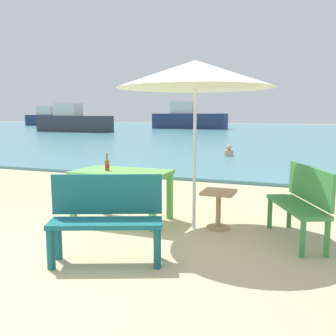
{
  "coord_description": "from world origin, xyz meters",
  "views": [
    {
      "loc": [
        2.29,
        -3.43,
        1.6
      ],
      "look_at": [
        -0.15,
        3.0,
        0.6
      ],
      "focal_mm": 39.91,
      "sensor_mm": 36.0,
      "label": 1
    }
  ],
  "objects": [
    {
      "name": "patio_umbrella",
      "position": [
        0.83,
        1.43,
        2.12
      ],
      "size": [
        2.1,
        2.1,
        2.3
      ],
      "color": "silver",
      "rests_on": "ground_plane"
    },
    {
      "name": "sea_water",
      "position": [
        0.0,
        30.0,
        0.04
      ],
      "size": [
        120.0,
        50.0,
        0.08
      ],
      "primitive_type": "cube",
      "color": "teal",
      "rests_on": "ground_plane"
    },
    {
      "name": "ground_plane",
      "position": [
        0.0,
        0.0,
        0.0
      ],
      "size": [
        120.0,
        120.0,
        0.0
      ],
      "primitive_type": "plane",
      "color": "#C6B287"
    },
    {
      "name": "boat_sailboat",
      "position": [
        -9.53,
        33.69,
        1.07
      ],
      "size": [
        7.59,
        2.07,
        2.76
      ],
      "color": "navy",
      "rests_on": "sea_water"
    },
    {
      "name": "picnic_table_green",
      "position": [
        -0.3,
        1.45,
        0.65
      ],
      "size": [
        1.4,
        0.8,
        0.76
      ],
      "color": "#60B24C",
      "rests_on": "ground_plane"
    },
    {
      "name": "boat_barge",
      "position": [
        -29.64,
        37.1,
        0.97
      ],
      "size": [
        6.77,
        1.85,
        2.46
      ],
      "color": "navy",
      "rests_on": "sea_water"
    },
    {
      "name": "swimmer_person",
      "position": [
        -0.45,
        10.02,
        0.24
      ],
      "size": [
        0.34,
        0.34,
        0.41
      ],
      "color": "tan",
      "rests_on": "sea_water"
    },
    {
      "name": "boat_tanker",
      "position": [
        -16.71,
        23.8,
        0.94
      ],
      "size": [
        6.62,
        1.8,
        2.41
      ],
      "color": "#38383F",
      "rests_on": "sea_water"
    },
    {
      "name": "bench_teal_center",
      "position": [
        0.28,
        -0.02,
        0.54
      ],
      "size": [
        1.25,
        0.78,
        0.95
      ],
      "color": "#196066",
      "rests_on": "ground_plane"
    },
    {
      "name": "bench_green_left",
      "position": [
        2.24,
        1.44,
        0.54
      ],
      "size": [
        0.82,
        1.24,
        0.95
      ],
      "color": "#3D8C42",
      "rests_on": "ground_plane"
    },
    {
      "name": "beer_bottle_amber",
      "position": [
        -0.51,
        1.39,
        0.85
      ],
      "size": [
        0.07,
        0.07,
        0.26
      ],
      "color": "brown",
      "rests_on": "picnic_table_green"
    },
    {
      "name": "side_table_wood",
      "position": [
        1.15,
        1.57,
        0.35
      ],
      "size": [
        0.44,
        0.44,
        0.54
      ],
      "color": "tan",
      "rests_on": "ground_plane"
    }
  ]
}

